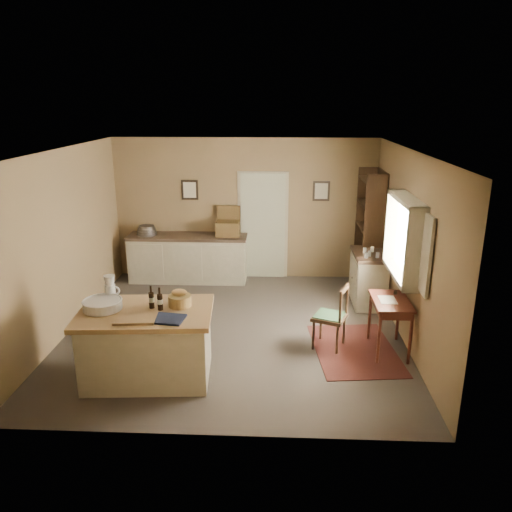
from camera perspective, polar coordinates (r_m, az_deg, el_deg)
The scene contains 16 objects.
ground at distance 7.70m, azimuth -2.51°, elevation -8.47°, with size 5.00×5.00×0.00m, color brown.
wall_back at distance 9.63m, azimuth -1.29°, elevation 5.36°, with size 5.00×0.10×2.70m, color olive.
wall_front at distance 4.88m, azimuth -5.34°, elevation -6.97°, with size 5.00×0.10×2.70m, color olive.
wall_left at distance 7.85m, azimuth -21.14°, elevation 1.38°, with size 0.10×5.00×2.70m, color olive.
wall_right at distance 7.42m, azimuth 16.96°, elevation 0.92°, with size 0.10×5.00×2.70m, color olive.
ceiling at distance 6.96m, azimuth -2.80°, elevation 11.95°, with size 5.00×5.00×0.00m, color silver.
door at distance 9.65m, azimuth 0.79°, elevation 3.59°, with size 0.97×0.06×2.11m, color #BBBC9D.
framed_prints at distance 9.53m, azimuth -0.10°, elevation 7.50°, with size 2.82×0.02×0.38m.
window at distance 7.16m, azimuth 16.88°, elevation 2.01°, with size 0.25×1.99×1.12m.
work_island at distance 6.44m, azimuth -12.37°, elevation -9.59°, with size 1.69×1.17×1.20m.
sideboard at distance 9.70m, azimuth -7.69°, elevation -0.02°, with size 2.26×0.64×1.18m.
rug at distance 7.27m, azimuth 11.21°, elevation -10.45°, with size 1.10×1.60×0.01m, color #521B1B.
writing_desk at distance 7.07m, azimuth 15.14°, elevation -5.65°, with size 0.49×0.80×0.82m.
desk_chair at distance 7.11m, azimuth 8.40°, elevation -6.92°, with size 0.42×0.42×0.91m, color #301F12, non-canonical shape.
right_cabinet at distance 8.74m, azimuth 12.71°, elevation -2.44°, with size 0.54×0.96×0.99m.
shelving_unit at distance 9.34m, azimuth 13.10°, elevation 2.86°, with size 0.37×0.98×2.18m.
Camera 1 is at (0.66, -6.90, 3.36)m, focal length 35.00 mm.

